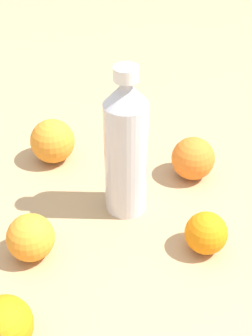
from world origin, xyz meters
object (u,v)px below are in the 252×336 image
object	(u,v)px
orange_3	(206,233)
orange_0	(53,141)
water_bottle	(126,148)
orange_2	(31,238)
orange_1	(3,325)
orange_4	(193,158)

from	to	relation	value
orange_3	orange_0	bearing A→B (deg)	-42.98
orange_0	orange_3	distance (m)	0.34
water_bottle	orange_2	bearing A→B (deg)	-101.39
orange_0	orange_2	bearing A→B (deg)	88.17
orange_1	orange_4	world-z (taller)	orange_4
orange_3	orange_4	xyz separation A→B (m)	(-0.01, -0.17, 0.01)
orange_0	orange_1	xyz separation A→B (m)	(0.02, 0.38, -0.00)
orange_1	orange_3	bearing A→B (deg)	-150.90
orange_2	orange_3	distance (m)	0.26
orange_0	orange_2	size ratio (longest dim) A/B	1.17
orange_1	orange_4	xyz separation A→B (m)	(-0.27, -0.32, 0.00)
orange_2	orange_3	world-z (taller)	orange_2
orange_3	orange_2	bearing A→B (deg)	1.30
orange_1	orange_2	bearing A→B (deg)	-94.78
orange_0	orange_3	bearing A→B (deg)	137.02
orange_4	orange_3	bearing A→B (deg)	88.29
orange_0	water_bottle	bearing A→B (deg)	134.55
orange_0	orange_3	world-z (taller)	orange_0
orange_3	orange_1	bearing A→B (deg)	29.10
orange_3	orange_4	distance (m)	0.17
orange_4	orange_1	bearing A→B (deg)	49.89
water_bottle	orange_0	size ratio (longest dim) A/B	3.05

